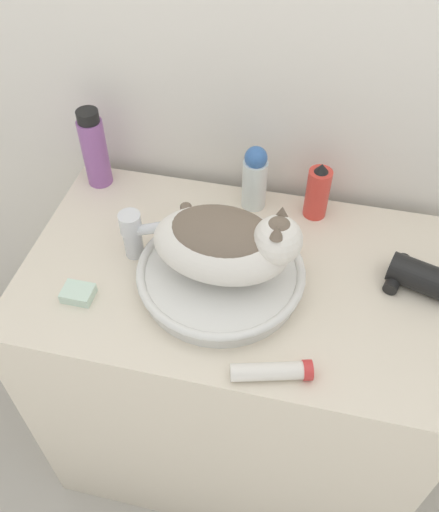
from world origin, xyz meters
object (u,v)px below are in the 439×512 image
(lotion_bottle_white, at_px, (255,178))
(hair_dryer, at_px, (418,277))
(cream_tube, at_px, (273,371))
(cat, at_px, (227,242))
(mouthwash_bottle, at_px, (94,149))
(spray_bottle_trigger, at_px, (318,192))
(soap_bar, at_px, (78,293))
(faucet, at_px, (137,232))

(lotion_bottle_white, bearing_deg, hair_dryer, -25.05)
(cream_tube, bearing_deg, hair_dryer, 47.22)
(cat, bearing_deg, mouthwash_bottle, 147.64)
(lotion_bottle_white, bearing_deg, cat, -92.31)
(hair_dryer, bearing_deg, cream_tube, -115.84)
(cat, relative_size, spray_bottle_trigger, 2.03)
(cat, xyz_separation_m, spray_bottle_trigger, (0.17, 0.27, -0.06))
(cat, distance_m, soap_bar, 0.35)
(lotion_bottle_white, xyz_separation_m, hair_dryer, (0.40, -0.19, -0.06))
(cream_tube, bearing_deg, lotion_bottle_white, 104.65)
(mouthwash_bottle, xyz_separation_m, lotion_bottle_white, (0.42, 0.00, -0.02))
(lotion_bottle_white, relative_size, cream_tube, 1.08)
(faucet, distance_m, soap_bar, 0.19)
(faucet, xyz_separation_m, lotion_bottle_white, (0.23, 0.24, 0.01))
(cream_tube, xyz_separation_m, soap_bar, (-0.44, 0.10, -0.01))
(cat, height_order, lotion_bottle_white, cat)
(cat, xyz_separation_m, soap_bar, (-0.31, -0.11, -0.12))
(spray_bottle_trigger, bearing_deg, soap_bar, -141.04)
(lotion_bottle_white, height_order, hair_dryer, lotion_bottle_white)
(faucet, height_order, spray_bottle_trigger, same)
(cream_tube, bearing_deg, faucet, 144.76)
(mouthwash_bottle, distance_m, cream_tube, 0.73)
(lotion_bottle_white, bearing_deg, faucet, -133.72)
(spray_bottle_trigger, bearing_deg, cream_tube, -93.55)
(cat, height_order, cream_tube, cat)
(mouthwash_bottle, height_order, cream_tube, mouthwash_bottle)
(cream_tube, distance_m, hair_dryer, 0.40)
(cat, distance_m, cream_tube, 0.28)
(spray_bottle_trigger, distance_m, hair_dryer, 0.31)
(cat, xyz_separation_m, hair_dryer, (0.41, 0.09, -0.10))
(lotion_bottle_white, height_order, cream_tube, lotion_bottle_white)
(hair_dryer, height_order, soap_bar, hair_dryer)
(faucet, height_order, mouthwash_bottle, mouthwash_bottle)
(faucet, bearing_deg, cat, 0.75)
(hair_dryer, relative_size, soap_bar, 2.44)
(spray_bottle_trigger, distance_m, soap_bar, 0.61)
(faucet, distance_m, spray_bottle_trigger, 0.45)
(cream_tube, height_order, soap_bar, cream_tube)
(faucet, distance_m, lotion_bottle_white, 0.33)
(spray_bottle_trigger, relative_size, soap_bar, 2.33)
(soap_bar, bearing_deg, cat, 19.80)
(faucet, relative_size, lotion_bottle_white, 0.90)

